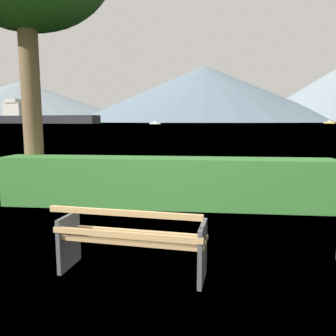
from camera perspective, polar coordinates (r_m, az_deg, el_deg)
ground_plane at (r=4.27m, az=-5.94°, el=-17.38°), size 1400.00×1400.00×0.00m
water_surface at (r=309.82m, az=6.05°, el=7.68°), size 620.00×620.00×0.00m
park_bench at (r=4.05m, az=-6.31°, el=-12.26°), size 1.81×0.76×0.87m
hedge_row at (r=7.11m, az=-0.66°, el=-2.48°), size 7.02×0.75×1.06m
cargo_ship_large at (r=262.79m, az=-21.35°, el=8.20°), size 84.85×30.59×17.82m
fishing_boat_near at (r=268.94m, az=26.05°, el=7.03°), size 7.63×9.13×2.24m
sailboat_mid at (r=194.93m, az=-2.21°, el=7.69°), size 6.66×3.48×1.68m
distant_hills at (r=565.83m, az=-1.59°, el=12.02°), size 871.78×427.60×89.82m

